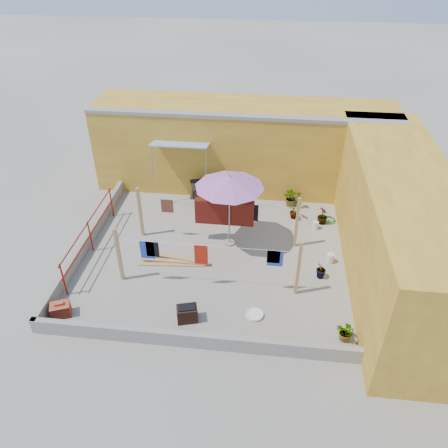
{
  "coord_description": "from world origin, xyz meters",
  "views": [
    {
      "loc": [
        1.55,
        -10.55,
        8.6
      ],
      "look_at": [
        0.28,
        0.3,
        1.01
      ],
      "focal_mm": 35.0,
      "sensor_mm": 36.0,
      "label": 1
    }
  ],
  "objects_px": {
    "brick_stack": "(61,310)",
    "water_jug_a": "(330,258)",
    "white_basin": "(255,314)",
    "patio_umbrella": "(230,182)",
    "plant_back_a": "(292,197)",
    "outdoor_table": "(215,184)",
    "green_hose": "(328,220)",
    "brazier": "(187,313)",
    "water_jug_b": "(315,225)"
  },
  "relations": [
    {
      "from": "patio_umbrella",
      "to": "outdoor_table",
      "type": "height_order",
      "value": "patio_umbrella"
    },
    {
      "from": "brazier",
      "to": "water_jug_a",
      "type": "relative_size",
      "value": 1.72
    },
    {
      "from": "white_basin",
      "to": "brick_stack",
      "type": "bearing_deg",
      "value": -173.69
    },
    {
      "from": "patio_umbrella",
      "to": "brick_stack",
      "type": "height_order",
      "value": "patio_umbrella"
    },
    {
      "from": "green_hose",
      "to": "patio_umbrella",
      "type": "bearing_deg",
      "value": -152.6
    },
    {
      "from": "brick_stack",
      "to": "plant_back_a",
      "type": "bearing_deg",
      "value": 45.27
    },
    {
      "from": "brick_stack",
      "to": "water_jug_a",
      "type": "xyz_separation_m",
      "value": [
        7.24,
        3.04,
        -0.03
      ]
    },
    {
      "from": "water_jug_b",
      "to": "green_hose",
      "type": "bearing_deg",
      "value": 48.47
    },
    {
      "from": "brick_stack",
      "to": "patio_umbrella",
      "type": "bearing_deg",
      "value": 41.68
    },
    {
      "from": "white_basin",
      "to": "plant_back_a",
      "type": "relative_size",
      "value": 0.66
    },
    {
      "from": "brick_stack",
      "to": "green_hose",
      "type": "height_order",
      "value": "brick_stack"
    },
    {
      "from": "green_hose",
      "to": "plant_back_a",
      "type": "relative_size",
      "value": 0.7
    },
    {
      "from": "brick_stack",
      "to": "plant_back_a",
      "type": "relative_size",
      "value": 0.83
    },
    {
      "from": "brazier",
      "to": "white_basin",
      "type": "bearing_deg",
      "value": 11.34
    },
    {
      "from": "white_basin",
      "to": "plant_back_a",
      "type": "height_order",
      "value": "plant_back_a"
    },
    {
      "from": "water_jug_a",
      "to": "green_hose",
      "type": "height_order",
      "value": "water_jug_a"
    },
    {
      "from": "outdoor_table",
      "to": "water_jug_a",
      "type": "height_order",
      "value": "outdoor_table"
    },
    {
      "from": "water_jug_a",
      "to": "green_hose",
      "type": "relative_size",
      "value": 0.69
    },
    {
      "from": "patio_umbrella",
      "to": "water_jug_b",
      "type": "relative_size",
      "value": 8.65
    },
    {
      "from": "green_hose",
      "to": "brazier",
      "type": "bearing_deg",
      "value": -128.17
    },
    {
      "from": "patio_umbrella",
      "to": "outdoor_table",
      "type": "xyz_separation_m",
      "value": [
        -0.8,
        2.53,
        -1.54
      ]
    },
    {
      "from": "brick_stack",
      "to": "water_jug_b",
      "type": "height_order",
      "value": "brick_stack"
    },
    {
      "from": "patio_umbrella",
      "to": "water_jug_b",
      "type": "height_order",
      "value": "patio_umbrella"
    },
    {
      "from": "white_basin",
      "to": "water_jug_a",
      "type": "height_order",
      "value": "water_jug_a"
    },
    {
      "from": "outdoor_table",
      "to": "plant_back_a",
      "type": "height_order",
      "value": "outdoor_table"
    },
    {
      "from": "water_jug_b",
      "to": "plant_back_a",
      "type": "distance_m",
      "value": 1.6
    },
    {
      "from": "water_jug_b",
      "to": "green_hose",
      "type": "xyz_separation_m",
      "value": [
        0.48,
        0.54,
        -0.1
      ]
    },
    {
      "from": "outdoor_table",
      "to": "plant_back_a",
      "type": "distance_m",
      "value": 2.85
    },
    {
      "from": "white_basin",
      "to": "patio_umbrella",
      "type": "bearing_deg",
      "value": 108.31
    },
    {
      "from": "water_jug_a",
      "to": "plant_back_a",
      "type": "bearing_deg",
      "value": 110.04
    },
    {
      "from": "white_basin",
      "to": "water_jug_b",
      "type": "height_order",
      "value": "water_jug_b"
    },
    {
      "from": "brick_stack",
      "to": "white_basin",
      "type": "height_order",
      "value": "brick_stack"
    },
    {
      "from": "white_basin",
      "to": "water_jug_a",
      "type": "xyz_separation_m",
      "value": [
        2.15,
        2.48,
        0.11
      ]
    },
    {
      "from": "water_jug_b",
      "to": "plant_back_a",
      "type": "height_order",
      "value": "plant_back_a"
    },
    {
      "from": "brick_stack",
      "to": "water_jug_a",
      "type": "bearing_deg",
      "value": 22.81
    },
    {
      "from": "outdoor_table",
      "to": "white_basin",
      "type": "xyz_separation_m",
      "value": [
        1.82,
        -5.6,
        -0.67
      ]
    },
    {
      "from": "brazier",
      "to": "plant_back_a",
      "type": "distance_m",
      "value": 6.56
    },
    {
      "from": "brick_stack",
      "to": "white_basin",
      "type": "xyz_separation_m",
      "value": [
        5.09,
        0.56,
        -0.14
      ]
    },
    {
      "from": "white_basin",
      "to": "water_jug_b",
      "type": "xyz_separation_m",
      "value": [
        1.81,
        4.23,
        0.09
      ]
    },
    {
      "from": "plant_back_a",
      "to": "water_jug_b",
      "type": "bearing_deg",
      "value": -59.8
    },
    {
      "from": "patio_umbrella",
      "to": "water_jug_a",
      "type": "bearing_deg",
      "value": -10.46
    },
    {
      "from": "brazier",
      "to": "white_basin",
      "type": "height_order",
      "value": "brazier"
    },
    {
      "from": "patio_umbrella",
      "to": "green_hose",
      "type": "bearing_deg",
      "value": 27.4
    },
    {
      "from": "patio_umbrella",
      "to": "green_hose",
      "type": "height_order",
      "value": "patio_umbrella"
    },
    {
      "from": "outdoor_table",
      "to": "plant_back_a",
      "type": "xyz_separation_m",
      "value": [
        2.83,
        -0.0,
        -0.35
      ]
    },
    {
      "from": "water_jug_a",
      "to": "green_hose",
      "type": "distance_m",
      "value": 2.3
    },
    {
      "from": "white_basin",
      "to": "water_jug_b",
      "type": "distance_m",
      "value": 4.6
    },
    {
      "from": "water_jug_a",
      "to": "patio_umbrella",
      "type": "bearing_deg",
      "value": 169.54
    },
    {
      "from": "patio_umbrella",
      "to": "plant_back_a",
      "type": "xyz_separation_m",
      "value": [
        2.03,
        2.53,
        -1.89
      ]
    },
    {
      "from": "plant_back_a",
      "to": "outdoor_table",
      "type": "bearing_deg",
      "value": 180.0
    }
  ]
}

